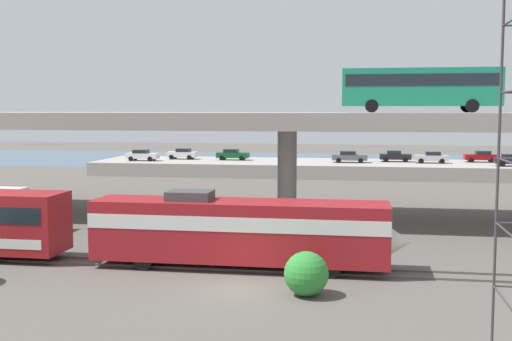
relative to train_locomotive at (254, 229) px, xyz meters
name	(u,v)px	position (x,y,z in m)	size (l,w,h in m)	color
ground_plane	(239,289)	(-0.06, -4.00, -2.19)	(260.00, 260.00, 0.00)	#565149
rail_strip_near	(251,271)	(-0.06, -0.72, -2.13)	(110.00, 0.12, 0.12)	#59544C
rail_strip_far	(255,264)	(-0.06, 0.72, -2.13)	(110.00, 0.12, 0.12)	#59544C
train_locomotive	(254,229)	(0.00, 0.00, 0.00)	(17.08, 3.04, 4.18)	maroon
highway_overpass	(287,122)	(-0.06, 16.00, 5.40)	(96.00, 12.16, 8.36)	#9E998E
transit_bus_on_overpass	(420,86)	(10.09, 18.01, 8.23)	(12.00, 2.68, 3.40)	#197A56
service_truck_west	(3,208)	(-19.34, 7.76, -0.55)	(6.80, 2.46, 3.04)	#9E998C
pier_parking_lot	(317,168)	(-0.06, 51.00, -1.33)	(59.03, 13.05, 1.72)	#9E998E
parked_car_0	(431,157)	(14.58, 51.10, 0.30)	(4.18, 1.89, 1.50)	#B7B7BC
parked_car_1	(182,154)	(-18.91, 52.27, 0.30)	(4.12, 1.95, 1.50)	silver
parked_car_2	(395,156)	(10.07, 52.56, 0.30)	(4.07, 1.97, 1.50)	black
parked_car_3	(511,160)	(23.72, 47.98, 0.30)	(4.02, 1.91, 1.50)	black
parked_car_4	(232,154)	(-11.71, 51.88, 0.30)	(4.39, 1.83, 1.50)	#0C4C26
parked_car_5	(481,156)	(21.22, 53.68, 0.30)	(4.22, 1.89, 1.50)	maroon
parked_car_6	(349,157)	(4.14, 50.31, 0.30)	(4.54, 1.95, 1.50)	#515459
parked_car_7	(142,155)	(-23.45, 48.62, 0.30)	(4.30, 1.93, 1.50)	silver
harbor_water	(327,161)	(-0.06, 74.00, -2.19)	(140.00, 36.00, 0.01)	#385B7A
shrub_right	(306,274)	(3.22, -4.54, -1.16)	(2.07, 2.07, 2.07)	#2E8532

